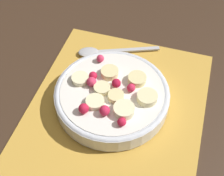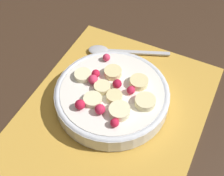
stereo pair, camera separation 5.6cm
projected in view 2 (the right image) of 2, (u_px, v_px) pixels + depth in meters
name	position (u px, v px, depth m)	size (l,w,h in m)	color
ground_plane	(105.00, 127.00, 0.56)	(3.00, 3.00, 0.00)	#382619
placemat	(105.00, 126.00, 0.56)	(0.46, 0.32, 0.01)	gold
fruit_bowl	(112.00, 95.00, 0.57)	(0.21, 0.21, 0.05)	silver
spoon	(111.00, 51.00, 0.67)	(0.08, 0.17, 0.01)	#B2B2B7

